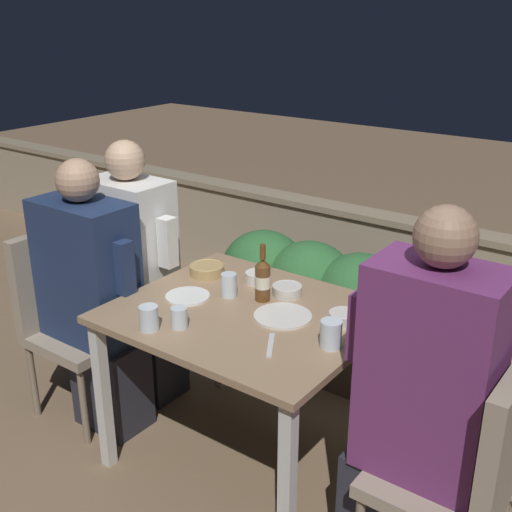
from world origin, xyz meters
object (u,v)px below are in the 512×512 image
person_purple_stripe (418,403)px  beer_bottle (263,279)px  person_white_polo (137,272)px  chair_right_far (504,419)px  chair_left_far (112,284)px  chair_right_near (473,463)px  chair_left_near (68,307)px  person_navy_jumper (94,299)px

person_purple_stripe → beer_bottle: (-0.81, 0.26, 0.14)m
person_white_polo → chair_right_far: bearing=0.6°
chair_left_far → person_purple_stripe: person_purple_stripe is taller
chair_left_far → person_purple_stripe: (1.79, -0.28, 0.14)m
person_white_polo → chair_right_near: person_white_polo is taller
chair_left_near → chair_left_far: 0.31m
person_white_polo → beer_bottle: bearing=-1.2°
chair_right_far → chair_right_near: bearing=-92.3°
chair_right_near → chair_right_far: size_ratio=1.00×
chair_left_near → chair_right_near: bearing=1.0°
chair_right_far → chair_left_far: bearing=-179.5°
chair_left_near → chair_left_far: bearing=96.7°
person_navy_jumper → beer_bottle: size_ratio=5.15×
chair_left_far → chair_right_near: 2.01m
chair_right_near → chair_right_far: bearing=87.7°
person_purple_stripe → person_white_polo: bearing=170.1°
chair_right_far → beer_bottle: beer_bottle is taller
chair_right_near → beer_bottle: bearing=165.5°
person_navy_jumper → person_white_polo: 0.31m
person_navy_jumper → beer_bottle: 0.82m
person_white_polo → person_purple_stripe: person_purple_stripe is taller
person_white_polo → beer_bottle: size_ratio=5.25×
chair_left_far → chair_right_far: same height
chair_left_near → person_purple_stripe: (1.75, 0.03, 0.14)m
person_purple_stripe → chair_right_near: bearing=-0.0°
chair_right_far → beer_bottle: (-1.02, -0.03, 0.29)m
person_navy_jumper → chair_right_far: 1.80m
chair_right_far → beer_bottle: bearing=-178.1°
chair_left_near → beer_bottle: bearing=17.3°
beer_bottle → chair_right_far: bearing=1.9°
person_white_polo → beer_bottle: (0.78, -0.02, 0.17)m
person_white_polo → person_navy_jumper: bearing=-83.1°
chair_left_far → chair_right_near: (1.99, -0.28, 0.00)m
person_purple_stripe → chair_right_far: 0.39m
chair_left_far → person_white_polo: person_white_polo is taller
person_navy_jumper → beer_bottle: person_navy_jumper is taller
person_white_polo → person_purple_stripe: (1.59, -0.28, 0.02)m
chair_left_far → chair_right_far: size_ratio=1.00×
chair_left_near → person_navy_jumper: size_ratio=0.71×
chair_left_far → person_purple_stripe: bearing=-8.8°
beer_bottle → person_navy_jumper: bearing=-158.4°
person_purple_stripe → beer_bottle: 0.86m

